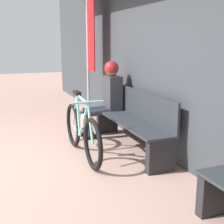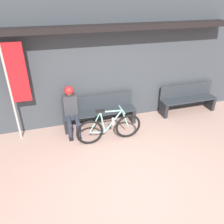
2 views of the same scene
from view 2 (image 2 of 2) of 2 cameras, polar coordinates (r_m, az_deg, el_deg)
The scene contains 7 objects.
ground_plane at distance 4.47m, azimuth 5.53°, elevation -16.90°, with size 24.00×24.00×0.00m, color tan.
storefront_wall at distance 5.64m, azimuth -2.93°, elevation 13.06°, with size 12.00×0.56×3.20m.
park_bench_near at distance 5.82m, azimuth -3.27°, elevation 0.15°, with size 1.92×0.42×0.84m.
bicycle at distance 5.21m, azimuth -0.68°, elevation -4.25°, with size 1.59×0.40×0.87m.
person_seated at distance 5.47m, azimuth -10.69°, elevation 1.20°, with size 0.34×0.65×1.23m.
park_bench_far at distance 6.88m, azimuth 19.13°, elevation 3.14°, with size 1.70×0.42×0.84m.
banner_pole at distance 5.28m, azimuth -23.95°, elevation 7.30°, with size 0.45×0.05×2.31m.
Camera 2 is at (-1.28, -2.86, 3.19)m, focal length 35.00 mm.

